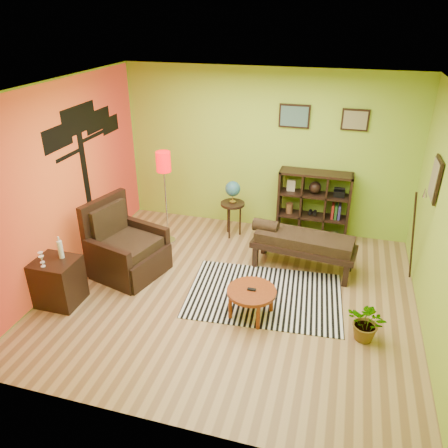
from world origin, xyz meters
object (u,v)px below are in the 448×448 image
(side_cabinet, at_px, (58,281))
(bench, at_px, (301,242))
(armchair, at_px, (125,251))
(globe_table, at_px, (233,195))
(coffee_table, at_px, (252,294))
(cube_shelf, at_px, (314,206))
(potted_plant, at_px, (367,326))
(floor_lamp, at_px, (164,170))

(side_cabinet, xyz_separation_m, bench, (3.03, 1.75, 0.13))
(armchair, distance_m, globe_table, 2.06)
(coffee_table, height_order, cube_shelf, cube_shelf)
(bench, bearing_deg, potted_plant, -55.17)
(side_cabinet, bearing_deg, globe_table, 55.12)
(side_cabinet, bearing_deg, cube_shelf, 42.30)
(bench, height_order, potted_plant, bench)
(armchair, bearing_deg, coffee_table, -14.40)
(globe_table, relative_size, cube_shelf, 0.84)
(coffee_table, height_order, armchair, armchair)
(coffee_table, bearing_deg, globe_table, 110.99)
(globe_table, relative_size, bench, 0.63)
(globe_table, distance_m, bench, 1.52)
(floor_lamp, relative_size, potted_plant, 3.13)
(floor_lamp, distance_m, globe_table, 1.25)
(cube_shelf, relative_size, potted_plant, 2.35)
(coffee_table, height_order, globe_table, globe_table)
(cube_shelf, bearing_deg, potted_plant, -70.14)
(floor_lamp, bearing_deg, potted_plant, -27.05)
(armchair, bearing_deg, floor_lamp, 76.79)
(bench, bearing_deg, coffee_table, -109.32)
(cube_shelf, height_order, bench, cube_shelf)
(cube_shelf, relative_size, bench, 0.74)
(globe_table, xyz_separation_m, bench, (1.27, -0.77, -0.31))
(globe_table, height_order, bench, globe_table)
(bench, distance_m, potted_plant, 1.74)
(cube_shelf, bearing_deg, side_cabinet, -137.70)
(potted_plant, bearing_deg, coffee_table, 176.80)
(floor_lamp, bearing_deg, side_cabinet, -110.48)
(floor_lamp, bearing_deg, armchair, -103.21)
(coffee_table, distance_m, side_cabinet, 2.60)
(side_cabinet, relative_size, globe_table, 0.96)
(armchair, bearing_deg, side_cabinet, -117.77)
(floor_lamp, xyz_separation_m, globe_table, (1.01, 0.51, -0.53))
(cube_shelf, bearing_deg, globe_table, -167.15)
(cube_shelf, xyz_separation_m, potted_plant, (0.90, -2.49, -0.40))
(coffee_table, bearing_deg, cube_shelf, 77.18)
(coffee_table, xyz_separation_m, cube_shelf, (0.55, 2.41, 0.26))
(globe_table, bearing_deg, coffee_table, -69.01)
(armchair, relative_size, globe_table, 1.13)
(side_cabinet, bearing_deg, coffee_table, 9.41)
(side_cabinet, height_order, cube_shelf, cube_shelf)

